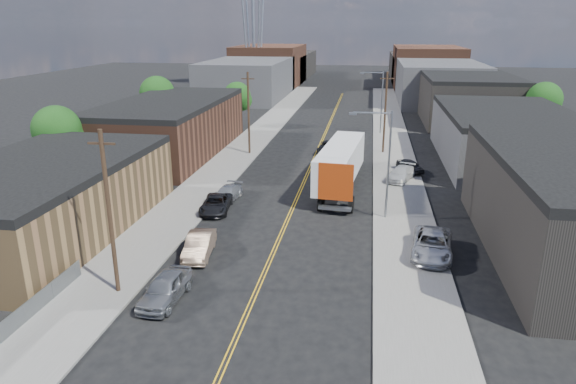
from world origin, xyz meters
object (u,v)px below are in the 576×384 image
(car_right_lot_c, at_px, (410,166))
(car_ahead_truck, at_px, (329,147))
(car_left_c, at_px, (216,204))
(car_left_d, at_px, (227,194))
(semi_truck, at_px, (341,161))
(car_right_lot_b, at_px, (401,174))
(car_right_lot_a, at_px, (432,244))
(car_left_b, at_px, (199,245))
(car_left_a, at_px, (165,288))

(car_right_lot_c, xyz_separation_m, car_ahead_truck, (-9.41, 7.77, -0.08))
(car_left_c, distance_m, car_right_lot_c, 22.74)
(car_left_c, height_order, car_left_d, car_left_c)
(semi_truck, bearing_deg, car_right_lot_b, 26.50)
(car_right_lot_a, height_order, car_ahead_truck, car_right_lot_a)
(car_right_lot_b, relative_size, car_right_lot_c, 1.22)
(car_left_b, xyz_separation_m, car_left_c, (-1.40, 8.74, -0.09))
(car_left_a, bearing_deg, car_right_lot_b, 63.93)
(car_left_a, distance_m, car_right_lot_c, 33.70)
(car_left_b, distance_m, car_right_lot_b, 25.04)
(car_right_lot_a, bearing_deg, car_left_c, 166.95)
(car_right_lot_b, distance_m, car_right_lot_c, 3.44)
(car_left_d, distance_m, car_right_lot_c, 20.85)
(car_left_c, bearing_deg, car_left_a, -90.25)
(car_right_lot_a, distance_m, car_ahead_truck, 30.49)
(car_left_a, height_order, car_right_lot_a, car_right_lot_a)
(semi_truck, bearing_deg, car_left_d, -141.97)
(car_left_a, bearing_deg, semi_truck, 73.14)
(car_left_a, bearing_deg, car_left_d, 97.01)
(car_left_b, xyz_separation_m, car_right_lot_b, (14.78, 20.22, 0.06))
(car_right_lot_a, height_order, car_right_lot_c, car_right_lot_a)
(car_left_a, xyz_separation_m, car_right_lot_a, (16.00, 8.50, 0.14))
(car_left_a, relative_size, car_left_d, 1.06)
(car_right_lot_c, relative_size, car_ahead_truck, 0.74)
(car_left_c, bearing_deg, car_left_b, -86.49)
(semi_truck, xyz_separation_m, car_right_lot_c, (7.14, 5.53, -1.76))
(car_right_lot_b, bearing_deg, car_ahead_truck, 147.32)
(car_left_a, height_order, car_right_lot_c, car_left_a)
(car_right_lot_c, height_order, car_ahead_truck, car_right_lot_c)
(car_ahead_truck, bearing_deg, car_right_lot_a, -67.37)
(car_left_c, distance_m, car_right_lot_a, 18.57)
(car_left_d, bearing_deg, car_left_b, -77.81)
(car_left_c, bearing_deg, car_right_lot_b, 29.78)
(car_left_b, distance_m, car_right_lot_a, 16.16)
(car_left_c, distance_m, car_right_lot_b, 19.84)
(car_left_b, distance_m, car_left_c, 8.85)
(car_left_b, xyz_separation_m, car_left_d, (-1.21, 11.59, -0.12))
(car_right_lot_a, bearing_deg, car_left_b, -164.59)
(car_left_b, xyz_separation_m, car_right_lot_c, (15.92, 23.47, 0.03))
(semi_truck, distance_m, car_left_b, 20.05)
(semi_truck, distance_m, car_right_lot_a, 17.33)
(semi_truck, distance_m, car_ahead_truck, 13.62)
(car_left_a, bearing_deg, car_right_lot_c, 64.92)
(car_right_lot_b, bearing_deg, car_left_c, -124.19)
(car_left_c, xyz_separation_m, car_left_d, (0.19, 2.85, -0.03))
(semi_truck, relative_size, car_left_a, 3.63)
(car_right_lot_a, relative_size, car_right_lot_c, 1.49)
(car_left_c, relative_size, car_right_lot_c, 1.27)
(car_left_a, distance_m, car_left_c, 15.04)
(car_left_b, relative_size, car_ahead_truck, 0.90)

